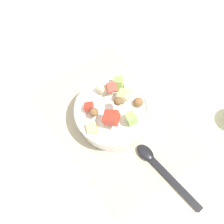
# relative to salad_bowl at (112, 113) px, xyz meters

# --- Properties ---
(ground_plane) EXTENTS (2.40, 2.40, 0.00)m
(ground_plane) POSITION_rel_salad_bowl_xyz_m (-0.01, -0.00, -0.05)
(ground_plane) COLOR silver
(placemat) EXTENTS (0.48, 0.32, 0.01)m
(placemat) POSITION_rel_salad_bowl_xyz_m (-0.01, -0.00, -0.05)
(placemat) COLOR #BCB299
(placemat) RESTS_ON ground_plane
(salad_bowl) EXTENTS (0.22, 0.22, 0.13)m
(salad_bowl) POSITION_rel_salad_bowl_xyz_m (0.00, 0.00, 0.00)
(salad_bowl) COLOR white
(salad_bowl) RESTS_ON placemat
(serving_spoon) EXTENTS (0.24, 0.05, 0.01)m
(serving_spoon) POSITION_rel_salad_bowl_xyz_m (-0.19, -0.02, -0.04)
(serving_spoon) COLOR black
(serving_spoon) RESTS_ON placemat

